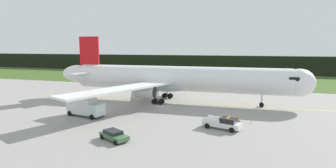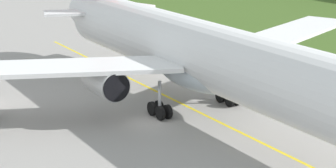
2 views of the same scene
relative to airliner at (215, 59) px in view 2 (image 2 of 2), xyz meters
The scene contains 3 objects.
ground 7.38m from the airliner, 110.28° to the right, with size 320.00×320.00×0.00m, color gray.
taxiway_centerline_main 5.12m from the airliner, ahead, with size 74.56×0.30×0.01m, color yellow.
airliner is the anchor object (origin of this frame).
Camera 2 is at (41.11, -21.88, 16.43)m, focal length 64.84 mm.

